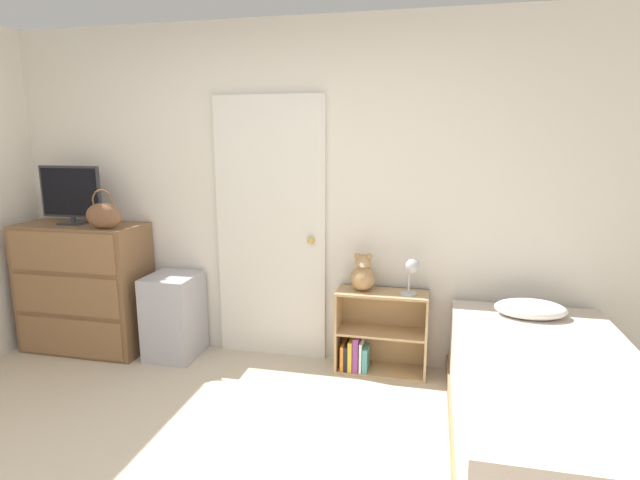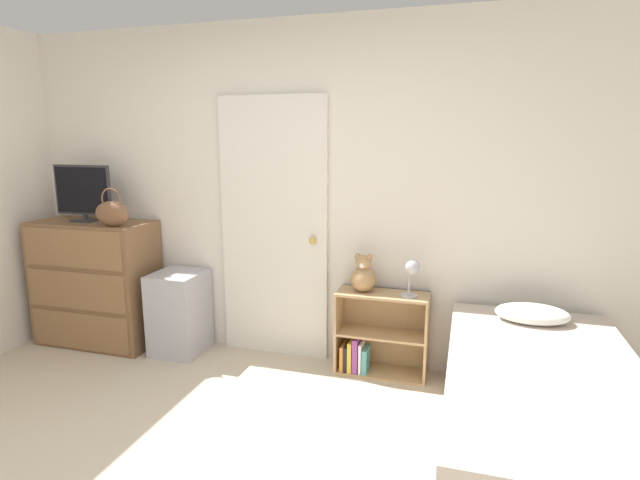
% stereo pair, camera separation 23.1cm
% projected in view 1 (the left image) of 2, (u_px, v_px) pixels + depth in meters
% --- Properties ---
extents(wall_back, '(10.00, 0.06, 2.55)m').
position_uv_depth(wall_back, '(288.00, 195.00, 3.80)').
color(wall_back, silver).
rests_on(wall_back, ground_plane).
extents(door_closed, '(0.86, 0.09, 2.01)m').
position_uv_depth(door_closed, '(271.00, 230.00, 3.83)').
color(door_closed, silver).
rests_on(door_closed, ground_plane).
extents(dresser, '(0.99, 0.46, 1.04)m').
position_uv_depth(dresser, '(85.00, 287.00, 4.03)').
color(dresser, brown).
rests_on(dresser, ground_plane).
extents(tv, '(0.52, 0.16, 0.46)m').
position_uv_depth(tv, '(71.00, 194.00, 3.90)').
color(tv, '#2D2D33').
rests_on(tv, dresser).
extents(handbag, '(0.29, 0.11, 0.30)m').
position_uv_depth(handbag, '(104.00, 215.00, 3.71)').
color(handbag, brown).
rests_on(handbag, dresser).
extents(storage_bin, '(0.38, 0.41, 0.66)m').
position_uv_depth(storage_bin, '(174.00, 316.00, 3.93)').
color(storage_bin, '#ADADB7').
rests_on(storage_bin, ground_plane).
extents(bookshelf, '(0.66, 0.26, 0.62)m').
position_uv_depth(bookshelf, '(375.00, 337.00, 3.68)').
color(bookshelf, tan).
rests_on(bookshelf, ground_plane).
extents(teddy_bear, '(0.18, 0.18, 0.28)m').
position_uv_depth(teddy_bear, '(363.00, 275.00, 3.60)').
color(teddy_bear, tan).
rests_on(teddy_bear, bookshelf).
extents(desk_lamp, '(0.13, 0.13, 0.27)m').
position_uv_depth(desk_lamp, '(412.00, 269.00, 3.47)').
color(desk_lamp, '#B2B2B7').
rests_on(desk_lamp, bookshelf).
extents(bed, '(1.00, 1.93, 0.67)m').
position_uv_depth(bed, '(549.00, 409.00, 2.66)').
color(bed, '#996B47').
rests_on(bed, ground_plane).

